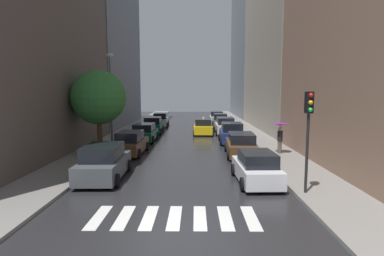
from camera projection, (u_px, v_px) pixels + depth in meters
The scene contains 23 objects.
ground_plane at pixel (189, 133), 33.87m from camera, with size 28.00×72.00×0.04m, color #232326.
sidewalk_left at pixel (128, 132), 33.93m from camera, with size 3.00×72.00×0.15m, color gray.
sidewalk_right at pixel (249, 132), 33.79m from camera, with size 3.00×72.00×0.15m, color gray.
crosswalk_stripes at pixel (175, 218), 11.14m from camera, with size 5.85×2.20×0.01m.
building_left_mid at pixel (104, 48), 40.31m from camera, with size 6.00×18.42×19.91m, color slate.
building_right_mid at pixel (284, 52), 36.38m from camera, with size 6.00×20.20×17.96m, color #9E9384.
building_right_far at pixel (253, 49), 55.53m from camera, with size 6.00×17.42×23.92m, color slate.
parked_car_left_nearest at pixel (104, 163), 16.04m from camera, with size 2.20×4.63×1.79m.
parked_car_left_second at pixel (131, 143), 22.39m from camera, with size 2.11×4.44×1.65m.
parked_car_left_third at pixel (145, 133), 28.36m from camera, with size 2.18×4.39×1.59m.
parked_car_left_fourth at pixel (153, 125), 34.07m from camera, with size 2.19×4.08×1.72m.
parked_car_left_fifth at pixel (160, 120), 40.13m from camera, with size 2.07×4.12×1.75m.
parked_car_right_nearest at pixel (256, 168), 15.30m from camera, with size 2.11×4.10×1.57m.
parked_car_right_second at pixel (241, 145), 21.75m from camera, with size 2.23×4.61×1.61m.
parked_car_right_third at pixel (232, 134), 27.19m from camera, with size 2.19×4.08×1.78m.
parked_car_right_fourth at pixel (225, 126), 33.27m from camera, with size 2.11×4.68×1.75m.
parked_car_right_fifth at pixel (220, 121), 38.91m from camera, with size 2.09×4.27×1.74m.
parked_car_right_sixth at pixel (217, 117), 45.09m from camera, with size 2.23×4.30×1.62m.
taxi_midroad at pixel (203, 127), 32.99m from camera, with size 2.16×4.51×1.81m.
pedestrian_foreground at pixel (280, 131), 21.86m from camera, with size 1.16×1.16×2.11m.
street_tree_left at pixel (99, 98), 22.32m from camera, with size 3.86×3.86×5.81m.
traffic_light_right_corner at pixel (309, 120), 13.08m from camera, with size 0.30×0.42×4.30m.
lamp_post_left at pixel (111, 95), 23.30m from camera, with size 0.60×0.28×7.08m.
Camera 1 is at (0.73, -9.58, 4.44)m, focal length 29.43 mm.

